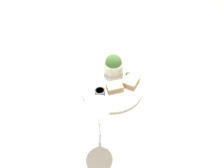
{
  "coord_description": "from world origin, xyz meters",
  "views": [
    {
      "loc": [
        0.46,
        0.39,
        0.62
      ],
      "look_at": [
        0.0,
        0.0,
        0.03
      ],
      "focal_mm": 28.0,
      "sensor_mm": 36.0,
      "label": 1
    }
  ],
  "objects_px": {
    "salad_bowl": "(113,65)",
    "wine_glass": "(98,115)",
    "cheese_toast_far": "(115,86)",
    "cheese_toast_near": "(131,82)",
    "sauce_ramekin": "(100,92)",
    "napkin": "(129,61)"
  },
  "relations": [
    {
      "from": "sauce_ramekin",
      "to": "cheese_toast_far",
      "type": "height_order",
      "value": "same"
    },
    {
      "from": "sauce_ramekin",
      "to": "wine_glass",
      "type": "relative_size",
      "value": 0.28
    },
    {
      "from": "salad_bowl",
      "to": "wine_glass",
      "type": "distance_m",
      "value": 0.38
    },
    {
      "from": "cheese_toast_far",
      "to": "wine_glass",
      "type": "height_order",
      "value": "wine_glass"
    },
    {
      "from": "salad_bowl",
      "to": "napkin",
      "type": "distance_m",
      "value": 0.16
    },
    {
      "from": "salad_bowl",
      "to": "sauce_ramekin",
      "type": "bearing_deg",
      "value": 19.12
    },
    {
      "from": "wine_glass",
      "to": "sauce_ramekin",
      "type": "bearing_deg",
      "value": -136.74
    },
    {
      "from": "cheese_toast_far",
      "to": "napkin",
      "type": "bearing_deg",
      "value": -159.68
    },
    {
      "from": "cheese_toast_far",
      "to": "napkin",
      "type": "relative_size",
      "value": 0.6
    },
    {
      "from": "cheese_toast_near",
      "to": "napkin",
      "type": "relative_size",
      "value": 0.56
    },
    {
      "from": "salad_bowl",
      "to": "cheese_toast_near",
      "type": "xyz_separation_m",
      "value": [
        0.01,
        0.12,
        -0.03
      ]
    },
    {
      "from": "salad_bowl",
      "to": "sauce_ramekin",
      "type": "xyz_separation_m",
      "value": [
        0.17,
        0.06,
        -0.03
      ]
    },
    {
      "from": "cheese_toast_far",
      "to": "napkin",
      "type": "xyz_separation_m",
      "value": [
        -0.23,
        -0.09,
        -0.02
      ]
    },
    {
      "from": "cheese_toast_far",
      "to": "cheese_toast_near",
      "type": "bearing_deg",
      "value": 152.75
    },
    {
      "from": "salad_bowl",
      "to": "napkin",
      "type": "bearing_deg",
      "value": -179.78
    },
    {
      "from": "sauce_ramekin",
      "to": "cheese_toast_far",
      "type": "distance_m",
      "value": 0.08
    },
    {
      "from": "cheese_toast_near",
      "to": "napkin",
      "type": "height_order",
      "value": "cheese_toast_near"
    },
    {
      "from": "napkin",
      "to": "salad_bowl",
      "type": "bearing_deg",
      "value": 0.22
    },
    {
      "from": "cheese_toast_far",
      "to": "wine_glass",
      "type": "distance_m",
      "value": 0.27
    },
    {
      "from": "cheese_toast_far",
      "to": "salad_bowl",
      "type": "bearing_deg",
      "value": -135.8
    },
    {
      "from": "sauce_ramekin",
      "to": "cheese_toast_far",
      "type": "relative_size",
      "value": 0.52
    },
    {
      "from": "cheese_toast_near",
      "to": "wine_glass",
      "type": "distance_m",
      "value": 0.33
    }
  ]
}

